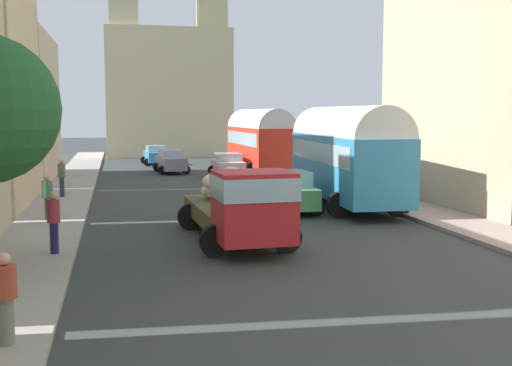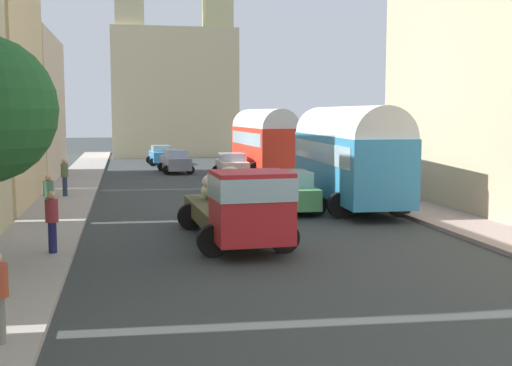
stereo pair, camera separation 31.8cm
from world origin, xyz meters
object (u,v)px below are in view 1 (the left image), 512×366
Objects in this scene: car_3 at (228,164)px; parked_bus_0 at (346,151)px; cargo_truck_0 at (240,205)px; car_1 at (156,155)px; parked_bus_1 at (260,138)px; pedestrian_3 at (62,176)px; pedestrian_2 at (48,196)px; car_0 at (171,161)px; pedestrian_0 at (54,220)px; car_2 at (288,191)px; pedestrian_1 at (5,296)px.

parked_bus_0 is at bearing -79.00° from car_3.
cargo_truck_0 reaches higher than car_1.
pedestrian_3 is (-11.80, -10.62, -1.27)m from parked_bus_1.
parked_bus_1 is 2.15× the size of car_1.
car_1 reaches higher than car_3.
pedestrian_3 reaches higher than pedestrian_2.
parked_bus_0 is 2.28× the size of car_0.
pedestrian_3 reaches higher than car_0.
parked_bus_0 is 13.90m from pedestrian_0.
car_0 reaches higher than car_1.
cargo_truck_0 is at bearing -89.89° from car_0.
pedestrian_0 is at bearing -111.56° from car_3.
cargo_truck_0 is (-6.02, -7.23, -1.14)m from parked_bus_0.
pedestrian_2 is (-6.13, 5.44, -0.23)m from cargo_truck_0.
pedestrian_0 is at bearing -86.51° from pedestrian_3.
pedestrian_2 reaches higher than car_2.
parked_bus_1 reaches higher than car_3.
pedestrian_1 is at bearing -91.04° from pedestrian_0.
car_3 is at bearing 101.00° from parked_bus_0.
cargo_truck_0 is at bearing -88.85° from car_1.
parked_bus_1 is 20.94m from pedestrian_2.
car_3 is 13.20m from pedestrian_3.
pedestrian_2 is (-11.78, -17.26, -1.35)m from parked_bus_1.
car_0 is (-5.70, 1.80, -1.57)m from parked_bus_1.
pedestrian_3 is (-12.17, 4.84, -1.29)m from parked_bus_0.
parked_bus_0 is at bearing 50.20° from cargo_truck_0.
pedestrian_1 is (-11.16, -30.53, -1.39)m from parked_bus_1.
parked_bus_1 is 6.18m from car_0.
car_2 is 15.08m from car_3.
car_3 is (0.11, 15.08, -0.08)m from car_2.
cargo_truck_0 reaches higher than car_2.
pedestrian_2 reaches higher than car_0.
parked_bus_1 is at bearing 81.44° from car_2.
pedestrian_1 is (-8.68, -14.06, 0.14)m from car_2.
car_0 is 4.62m from car_3.
car_0 is 1.03× the size of car_3.
pedestrian_0 is 12.71m from pedestrian_3.
pedestrian_0 is 7.22m from pedestrian_1.
pedestrian_0 is at bearing 88.96° from pedestrian_1.
car_1 is (-0.59, 7.00, -0.03)m from car_0.
car_2 is (3.18, 6.22, -0.41)m from cargo_truck_0.
pedestrian_1 is at bearing -106.79° from car_3.
pedestrian_0 is (-5.33, -25.11, 0.28)m from car_0.
car_0 is 1.05× the size of car_1.
parked_bus_1 is 1.18× the size of cargo_truck_0.
pedestrian_2 is (-9.42, -15.86, 0.26)m from car_3.
pedestrian_0 is 0.99× the size of pedestrian_3.
pedestrian_3 is (-0.64, 19.91, 0.12)m from pedestrian_1.
cargo_truck_0 is 9.58m from pedestrian_1.
parked_bus_0 is 2.50× the size of car_2.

